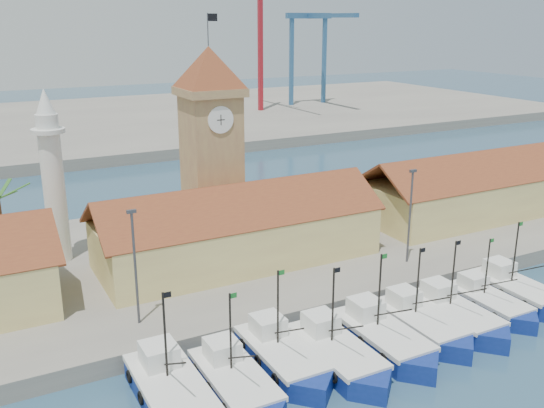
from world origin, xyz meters
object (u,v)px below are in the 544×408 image
boat_0 (173,395)px  minaret (53,176)px  clock_tower (211,142)px  boat_4 (385,340)px

boat_0 → minaret: size_ratio=0.65×
boat_0 → clock_tower: clock_tower is taller
clock_tower → minaret: 15.30m
minaret → boat_4: bearing=-54.1°
minaret → clock_tower: bearing=-7.6°
boat_0 → boat_4: size_ratio=1.03×
boat_4 → minaret: bearing=125.9°
boat_0 → clock_tower: bearing=61.6°
boat_4 → clock_tower: (-3.71, 23.88, 11.16)m
boat_0 → minaret: minaret is taller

